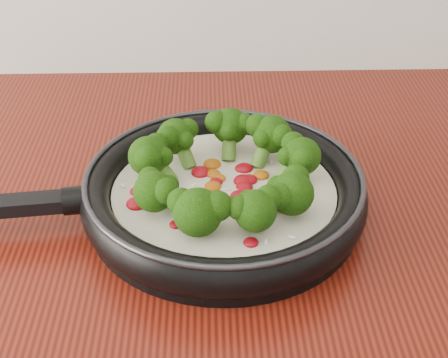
{
  "coord_description": "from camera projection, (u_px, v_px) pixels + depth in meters",
  "views": [
    {
      "loc": [
        -0.04,
        0.44,
        1.37
      ],
      "look_at": [
        -0.02,
        1.07,
        0.95
      ],
      "focal_mm": 51.9,
      "sensor_mm": 36.0,
      "label": 1
    }
  ],
  "objects": [
    {
      "name": "skillet",
      "position": [
        222.0,
        190.0,
        0.77
      ],
      "size": [
        0.55,
        0.38,
        0.09
      ],
      "color": "black",
      "rests_on": "counter"
    }
  ]
}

